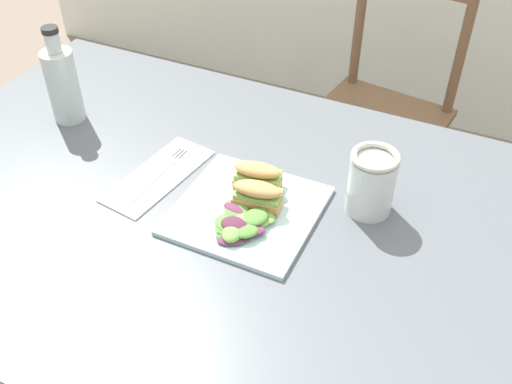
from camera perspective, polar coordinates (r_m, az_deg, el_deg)
name	(u,v)px	position (r m, az deg, el deg)	size (l,w,h in m)	color
dining_table	(224,251)	(1.21, -3.09, -5.65)	(1.42, 0.92, 0.74)	#51565B
chair_wooden_far	(381,115)	(1.96, 11.94, 7.31)	(0.45, 0.45, 0.87)	brown
plate_lunch	(247,210)	(1.12, -0.88, -1.79)	(0.26, 0.26, 0.01)	silver
sandwich_half_front	(257,195)	(1.10, 0.14, -0.29)	(0.10, 0.06, 0.06)	tan
sandwich_half_back	(258,176)	(1.14, 0.16, 1.58)	(0.10, 0.06, 0.06)	tan
salad_mixed_greens	(240,223)	(1.07, -1.60, -3.05)	(0.12, 0.13, 0.03)	#84A84C
napkin_folded	(158,176)	(1.22, -9.38, 1.57)	(0.10, 0.25, 0.00)	silver
fork_on_napkin	(163,170)	(1.23, -8.92, 2.15)	(0.03, 0.19, 0.00)	silver
bottle_cold_brew	(64,88)	(1.40, -18.03, 9.50)	(0.07, 0.07, 0.22)	black
mason_jar_iced_tea	(371,185)	(1.11, 11.02, 0.68)	(0.09, 0.09, 0.13)	#C67528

